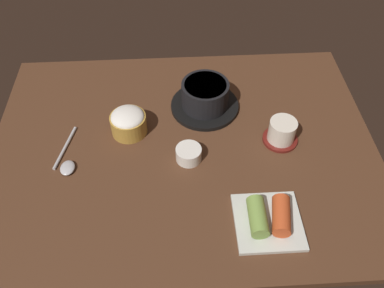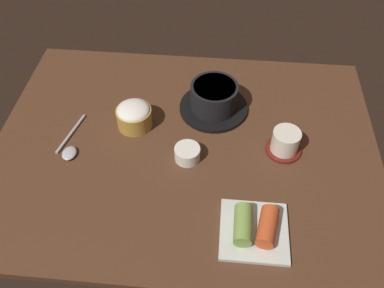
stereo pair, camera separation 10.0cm
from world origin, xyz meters
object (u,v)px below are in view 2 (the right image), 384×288
at_px(stone_pot, 214,99).
at_px(banchan_cup_center, 187,153).
at_px(tea_cup_with_saucer, 285,142).
at_px(kimchi_plate, 255,228).
at_px(spoon, 70,147).
at_px(rice_bowl, 134,115).

distance_m(stone_pot, banchan_cup_center, 0.19).
bearing_deg(tea_cup_with_saucer, banchan_cup_center, -168.86).
distance_m(stone_pot, tea_cup_with_saucer, 0.23).
xyz_separation_m(kimchi_plate, spoon, (-0.47, 0.20, -0.01)).
xyz_separation_m(tea_cup_with_saucer, banchan_cup_center, (-0.24, -0.05, -0.01)).
bearing_deg(kimchi_plate, tea_cup_with_saucer, 72.33).
bearing_deg(rice_bowl, banchan_cup_center, -34.16).
bearing_deg(banchan_cup_center, spoon, 179.40).
xyz_separation_m(stone_pot, kimchi_plate, (0.11, -0.38, -0.02)).
height_order(tea_cup_with_saucer, spoon, tea_cup_with_saucer).
distance_m(rice_bowl, banchan_cup_center, 0.19).
bearing_deg(banchan_cup_center, kimchi_plate, -49.71).
bearing_deg(rice_bowl, spoon, -146.53).
height_order(banchan_cup_center, kimchi_plate, kimchi_plate).
bearing_deg(spoon, banchan_cup_center, -0.60).
xyz_separation_m(stone_pot, banchan_cup_center, (-0.06, -0.18, -0.02)).
distance_m(rice_bowl, spoon, 0.18).
xyz_separation_m(rice_bowl, banchan_cup_center, (0.15, -0.10, -0.02)).
distance_m(rice_bowl, tea_cup_with_saucer, 0.40).
relative_size(stone_pot, spoon, 1.17).
xyz_separation_m(banchan_cup_center, kimchi_plate, (0.17, -0.20, -0.00)).
height_order(rice_bowl, banchan_cup_center, rice_bowl).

